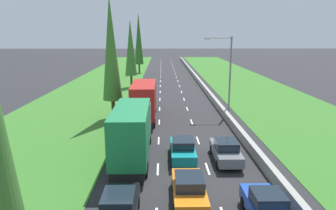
{
  "coord_description": "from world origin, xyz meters",
  "views": [
    {
      "loc": [
        -1.42,
        0.69,
        9.24
      ],
      "look_at": [
        -0.7,
        38.7,
        0.59
      ],
      "focal_mm": 33.33,
      "sensor_mm": 36.0,
      "label": 1
    }
  ],
  "objects_px": {
    "poplar_tree_second": "(111,49)",
    "poplar_tree_third": "(131,48)",
    "green_box_truck_left_lane": "(133,131)",
    "poplar_tree_fourth": "(139,39)",
    "blue_hatchback_right_lane": "(266,207)",
    "grey_sedan_right_lane": "(226,151)",
    "orange_sedan_centre_lane": "(189,189)",
    "black_sedan_left_lane": "(119,208)",
    "red_box_truck_left_lane": "(144,100)",
    "street_light_mast": "(227,70)",
    "black_hatchback_left_lane": "(146,97)",
    "teal_sedan_centre_lane": "(183,149)"
  },
  "relations": [
    {
      "from": "black_sedan_left_lane",
      "to": "poplar_tree_fourth",
      "type": "height_order",
      "value": "poplar_tree_fourth"
    },
    {
      "from": "poplar_tree_second",
      "to": "red_box_truck_left_lane",
      "type": "bearing_deg",
      "value": -7.8
    },
    {
      "from": "black_sedan_left_lane",
      "to": "black_hatchback_left_lane",
      "type": "xyz_separation_m",
      "value": [
        0.03,
        27.6,
        0.02
      ]
    },
    {
      "from": "grey_sedan_right_lane",
      "to": "black_hatchback_left_lane",
      "type": "bearing_deg",
      "value": 108.95
    },
    {
      "from": "red_box_truck_left_lane",
      "to": "orange_sedan_centre_lane",
      "type": "bearing_deg",
      "value": -78.95
    },
    {
      "from": "poplar_tree_fourth",
      "to": "blue_hatchback_right_lane",
      "type": "bearing_deg",
      "value": -80.2
    },
    {
      "from": "red_box_truck_left_lane",
      "to": "street_light_mast",
      "type": "height_order",
      "value": "street_light_mast"
    },
    {
      "from": "black_hatchback_left_lane",
      "to": "poplar_tree_third",
      "type": "relative_size",
      "value": 0.33
    },
    {
      "from": "green_box_truck_left_lane",
      "to": "poplar_tree_second",
      "type": "height_order",
      "value": "poplar_tree_second"
    },
    {
      "from": "green_box_truck_left_lane",
      "to": "poplar_tree_fourth",
      "type": "bearing_deg",
      "value": 93.53
    },
    {
      "from": "street_light_mast",
      "to": "black_sedan_left_lane",
      "type": "bearing_deg",
      "value": -113.94
    },
    {
      "from": "blue_hatchback_right_lane",
      "to": "teal_sedan_centre_lane",
      "type": "bearing_deg",
      "value": 114.2
    },
    {
      "from": "green_box_truck_left_lane",
      "to": "teal_sedan_centre_lane",
      "type": "relative_size",
      "value": 2.09
    },
    {
      "from": "black_sedan_left_lane",
      "to": "teal_sedan_centre_lane",
      "type": "height_order",
      "value": "same"
    },
    {
      "from": "blue_hatchback_right_lane",
      "to": "grey_sedan_right_lane",
      "type": "height_order",
      "value": "blue_hatchback_right_lane"
    },
    {
      "from": "poplar_tree_fourth",
      "to": "street_light_mast",
      "type": "xyz_separation_m",
      "value": [
        13.09,
        -39.89,
        -2.92
      ]
    },
    {
      "from": "green_box_truck_left_lane",
      "to": "blue_hatchback_right_lane",
      "type": "distance_m",
      "value": 11.14
    },
    {
      "from": "black_sedan_left_lane",
      "to": "poplar_tree_third",
      "type": "relative_size",
      "value": 0.38
    },
    {
      "from": "green_box_truck_left_lane",
      "to": "street_light_mast",
      "type": "xyz_separation_m",
      "value": [
        9.78,
        13.75,
        3.05
      ]
    },
    {
      "from": "red_box_truck_left_lane",
      "to": "poplar_tree_fourth",
      "type": "height_order",
      "value": "poplar_tree_fourth"
    },
    {
      "from": "street_light_mast",
      "to": "black_hatchback_left_lane",
      "type": "bearing_deg",
      "value": 149.75
    },
    {
      "from": "poplar_tree_second",
      "to": "poplar_tree_fourth",
      "type": "xyz_separation_m",
      "value": [
        -0.07,
        41.99,
        0.47
      ]
    },
    {
      "from": "blue_hatchback_right_lane",
      "to": "poplar_tree_third",
      "type": "bearing_deg",
      "value": 104.51
    },
    {
      "from": "red_box_truck_left_lane",
      "to": "green_box_truck_left_lane",
      "type": "bearing_deg",
      "value": -91.35
    },
    {
      "from": "poplar_tree_third",
      "to": "poplar_tree_fourth",
      "type": "distance_m",
      "value": 20.89
    },
    {
      "from": "green_box_truck_left_lane",
      "to": "street_light_mast",
      "type": "bearing_deg",
      "value": 54.57
    },
    {
      "from": "red_box_truck_left_lane",
      "to": "poplar_tree_fourth",
      "type": "distance_m",
      "value": 43.04
    },
    {
      "from": "black_sedan_left_lane",
      "to": "black_hatchback_left_lane",
      "type": "height_order",
      "value": "black_hatchback_left_lane"
    },
    {
      "from": "grey_sedan_right_lane",
      "to": "poplar_tree_fourth",
      "type": "bearing_deg",
      "value": 100.69
    },
    {
      "from": "black_hatchback_left_lane",
      "to": "poplar_tree_fourth",
      "type": "bearing_deg",
      "value": 95.64
    },
    {
      "from": "black_sedan_left_lane",
      "to": "grey_sedan_right_lane",
      "type": "relative_size",
      "value": 1.0
    },
    {
      "from": "poplar_tree_second",
      "to": "blue_hatchback_right_lane",
      "type": "bearing_deg",
      "value": -61.91
    },
    {
      "from": "orange_sedan_centre_lane",
      "to": "poplar_tree_fourth",
      "type": "distance_m",
      "value": 60.82
    },
    {
      "from": "orange_sedan_centre_lane",
      "to": "grey_sedan_right_lane",
      "type": "xyz_separation_m",
      "value": [
        3.23,
        5.81,
        0.0
      ]
    },
    {
      "from": "black_sedan_left_lane",
      "to": "grey_sedan_right_lane",
      "type": "bearing_deg",
      "value": 48.16
    },
    {
      "from": "green_box_truck_left_lane",
      "to": "poplar_tree_fourth",
      "type": "relative_size",
      "value": 0.66
    },
    {
      "from": "poplar_tree_third",
      "to": "poplar_tree_fourth",
      "type": "relative_size",
      "value": 0.83
    },
    {
      "from": "orange_sedan_centre_lane",
      "to": "teal_sedan_centre_lane",
      "type": "distance_m",
      "value": 6.2
    },
    {
      "from": "poplar_tree_second",
      "to": "poplar_tree_third",
      "type": "bearing_deg",
      "value": 90.01
    },
    {
      "from": "green_box_truck_left_lane",
      "to": "grey_sedan_right_lane",
      "type": "distance_m",
      "value": 7.07
    },
    {
      "from": "teal_sedan_centre_lane",
      "to": "poplar_tree_fourth",
      "type": "distance_m",
      "value": 54.72
    },
    {
      "from": "orange_sedan_centre_lane",
      "to": "poplar_tree_third",
      "type": "bearing_deg",
      "value": 100.03
    },
    {
      "from": "blue_hatchback_right_lane",
      "to": "street_light_mast",
      "type": "relative_size",
      "value": 0.43
    },
    {
      "from": "poplar_tree_third",
      "to": "street_light_mast",
      "type": "height_order",
      "value": "poplar_tree_third"
    },
    {
      "from": "poplar_tree_second",
      "to": "orange_sedan_centre_lane",
      "type": "bearing_deg",
      "value": -68.96
    },
    {
      "from": "poplar_tree_second",
      "to": "poplar_tree_third",
      "type": "xyz_separation_m",
      "value": [
        -0.0,
        21.14,
        -0.75
      ]
    },
    {
      "from": "blue_hatchback_right_lane",
      "to": "poplar_tree_fourth",
      "type": "relative_size",
      "value": 0.27
    },
    {
      "from": "black_sedan_left_lane",
      "to": "teal_sedan_centre_lane",
      "type": "xyz_separation_m",
      "value": [
        3.69,
        8.06,
        0.0
      ]
    },
    {
      "from": "orange_sedan_centre_lane",
      "to": "poplar_tree_third",
      "type": "relative_size",
      "value": 0.38
    },
    {
      "from": "poplar_tree_second",
      "to": "poplar_tree_third",
      "type": "height_order",
      "value": "poplar_tree_second"
    }
  ]
}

